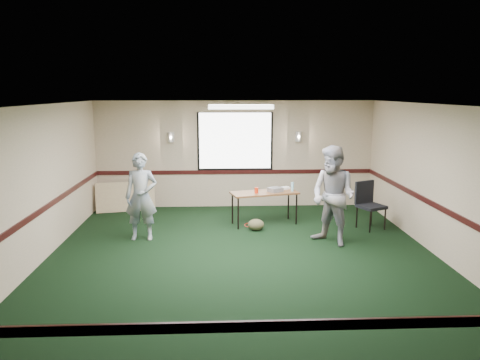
{
  "coord_description": "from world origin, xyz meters",
  "views": [
    {
      "loc": [
        -0.42,
        -7.76,
        2.92
      ],
      "look_at": [
        0.0,
        1.3,
        1.2
      ],
      "focal_mm": 35.0,
      "sensor_mm": 36.0,
      "label": 1
    }
  ],
  "objects_px": {
    "folding_table": "(264,194)",
    "person_right": "(333,196)",
    "projector": "(275,190)",
    "person_left": "(141,197)",
    "conference_chair": "(368,201)"
  },
  "relations": [
    {
      "from": "person_left",
      "to": "person_right",
      "type": "distance_m",
      "value": 3.76
    },
    {
      "from": "projector",
      "to": "person_left",
      "type": "distance_m",
      "value": 2.95
    },
    {
      "from": "projector",
      "to": "person_left",
      "type": "relative_size",
      "value": 0.17
    },
    {
      "from": "person_right",
      "to": "person_left",
      "type": "bearing_deg",
      "value": -138.36
    },
    {
      "from": "folding_table",
      "to": "person_right",
      "type": "xyz_separation_m",
      "value": [
        1.18,
        -1.45,
        0.28
      ]
    },
    {
      "from": "folding_table",
      "to": "person_right",
      "type": "relative_size",
      "value": 0.81
    },
    {
      "from": "conference_chair",
      "to": "person_right",
      "type": "distance_m",
      "value": 1.54
    },
    {
      "from": "projector",
      "to": "conference_chair",
      "type": "relative_size",
      "value": 0.28
    },
    {
      "from": "folding_table",
      "to": "conference_chair",
      "type": "distance_m",
      "value": 2.25
    },
    {
      "from": "projector",
      "to": "person_right",
      "type": "distance_m",
      "value": 1.74
    },
    {
      "from": "folding_table",
      "to": "projector",
      "type": "xyz_separation_m",
      "value": [
        0.24,
        0.01,
        0.1
      ]
    },
    {
      "from": "projector",
      "to": "person_left",
      "type": "xyz_separation_m",
      "value": [
        -2.79,
        -0.97,
        0.09
      ]
    },
    {
      "from": "conference_chair",
      "to": "projector",
      "type": "bearing_deg",
      "value": 144.09
    },
    {
      "from": "folding_table",
      "to": "person_left",
      "type": "distance_m",
      "value": 2.73
    },
    {
      "from": "person_left",
      "to": "folding_table",
      "type": "bearing_deg",
      "value": 21.62
    }
  ]
}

